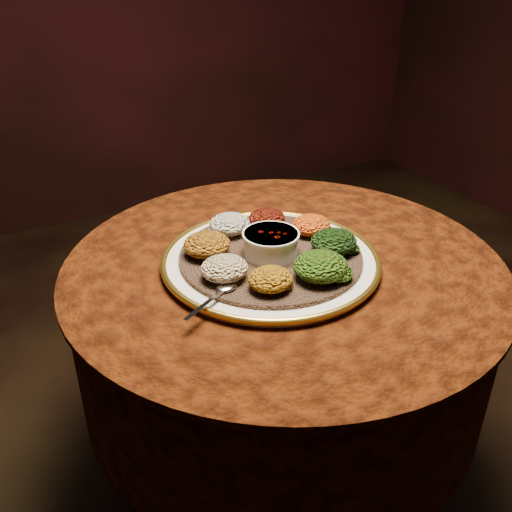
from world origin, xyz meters
name	(u,v)px	position (x,y,z in m)	size (l,w,h in m)	color
table	(282,328)	(0.00, 0.00, 0.55)	(0.96, 0.96, 0.73)	black
platter	(271,261)	(-0.03, 0.00, 0.75)	(0.52, 0.52, 0.02)	white
injera	(271,256)	(-0.03, 0.00, 0.76)	(0.39, 0.39, 0.01)	brown
stew_bowl	(271,242)	(-0.03, 0.00, 0.79)	(0.12, 0.12, 0.05)	white
spoon	(223,290)	(-0.19, -0.09, 0.77)	(0.13, 0.08, 0.01)	silver
portion_ayib	(230,224)	(-0.07, 0.13, 0.78)	(0.09, 0.09, 0.04)	beige
portion_kitfo	(267,218)	(0.02, 0.12, 0.78)	(0.09, 0.08, 0.04)	black
portion_tikil	(311,225)	(0.09, 0.04, 0.78)	(0.09, 0.08, 0.04)	#BA6A0F
portion_gomen	(334,242)	(0.09, -0.05, 0.79)	(0.10, 0.09, 0.05)	black
portion_mixveg	(320,266)	(0.01, -0.13, 0.79)	(0.11, 0.10, 0.05)	#8F3409
portion_kik	(270,279)	(-0.10, -0.12, 0.78)	(0.09, 0.08, 0.04)	#B4650F
portion_timatim	(224,268)	(-0.16, -0.04, 0.78)	(0.09, 0.09, 0.05)	maroon
portion_shiro	(207,245)	(-0.15, 0.06, 0.79)	(0.10, 0.10, 0.05)	#9C6212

